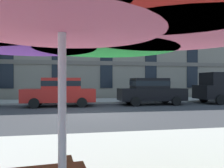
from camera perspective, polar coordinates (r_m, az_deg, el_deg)
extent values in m
plane|color=#38383A|center=(10.79, -4.94, -7.59)|extent=(120.00, 120.00, 0.00)
cube|color=#B2ADA3|center=(17.53, -7.05, -4.30)|extent=(56.00, 3.60, 0.12)
cube|color=gray|center=(26.91, -8.13, 17.93)|extent=(41.38, 12.00, 19.20)
cube|color=#6B6056|center=(19.70, -7.42, 5.36)|extent=(40.55, 0.08, 0.36)
cube|color=#6B6056|center=(20.23, -7.43, 14.43)|extent=(40.55, 0.08, 0.36)
cube|color=#B21E19|center=(14.38, -13.25, -2.79)|extent=(4.40, 1.76, 0.80)
cube|color=#B21E19|center=(14.35, -12.66, 0.16)|extent=(2.30, 1.55, 0.68)
cube|color=black|center=(14.35, -12.66, 0.16)|extent=(2.32, 1.57, 0.32)
cylinder|color=black|center=(13.68, -19.17, -4.65)|extent=(0.60, 0.22, 0.60)
cylinder|color=black|center=(15.41, -18.17, -4.08)|extent=(0.60, 0.22, 0.60)
cylinder|color=black|center=(13.53, -7.64, -4.69)|extent=(0.60, 0.22, 0.60)
cylinder|color=black|center=(15.28, -7.96, -4.10)|extent=(0.60, 0.22, 0.60)
cube|color=black|center=(15.32, 9.97, -2.59)|extent=(4.40, 1.76, 0.80)
cube|color=black|center=(15.24, 9.44, 0.18)|extent=(2.30, 1.55, 0.68)
cube|color=black|center=(15.24, 9.44, 0.18)|extent=(2.32, 1.57, 0.32)
cylinder|color=black|center=(16.67, 13.32, -3.73)|extent=(0.60, 0.22, 0.60)
cylinder|color=black|center=(15.08, 16.02, -4.17)|extent=(0.60, 0.22, 0.60)
cylinder|color=black|center=(15.77, 4.19, -3.95)|extent=(0.60, 0.22, 0.60)
cylinder|color=black|center=(14.08, 5.99, -4.48)|extent=(0.60, 0.22, 0.60)
cube|color=black|center=(17.65, 25.27, 1.18)|extent=(1.90, 1.75, 0.90)
cylinder|color=black|center=(18.20, 22.28, -3.27)|extent=(0.68, 0.22, 0.68)
cylinder|color=black|center=(16.63, 25.81, -3.63)|extent=(0.68, 0.22, 0.68)
cylinder|color=silver|center=(1.68, -12.53, -11.72)|extent=(0.06, 0.06, 2.31)
cone|color=#E5668C|center=(1.92, 16.18, 17.86)|extent=(1.55, 1.55, 0.45)
cone|color=green|center=(2.50, -1.43, 13.76)|extent=(1.55, 1.55, 0.45)
cone|color=#662D9E|center=(2.52, -22.22, 13.61)|extent=(1.55, 1.55, 0.45)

